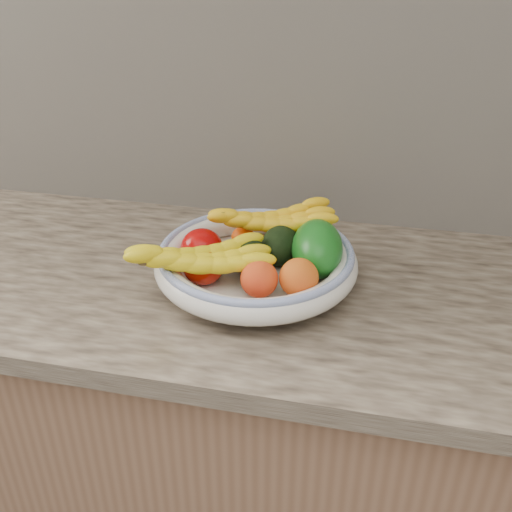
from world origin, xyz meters
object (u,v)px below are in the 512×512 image
Objects in this scene: fruit_bowl at (256,261)px; green_mango at (317,249)px; banana_bunch_back at (272,224)px; banana_bunch_front at (200,262)px.

green_mango is at bearing 12.40° from fruit_bowl.
banana_bunch_back is (0.01, 0.09, 0.04)m from fruit_bowl.
green_mango is 0.23m from banana_bunch_front.
fruit_bowl is at bearing 179.94° from green_mango.
green_mango is 0.55× the size of banana_bunch_back.
banana_bunch_back is 0.20m from banana_bunch_front.
fruit_bowl is 0.12m from green_mango.
green_mango is at bearing 1.74° from banana_bunch_front.
green_mango is 0.53× the size of banana_bunch_front.
green_mango reaches higher than fruit_bowl.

